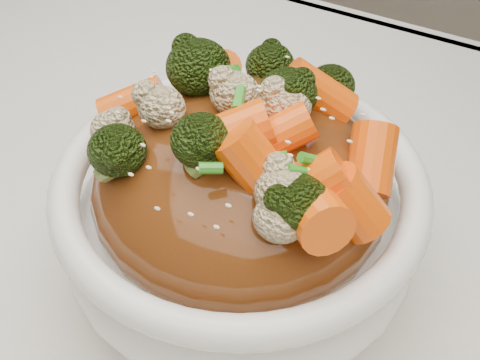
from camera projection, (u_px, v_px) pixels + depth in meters
The scene contains 8 objects.
tablecloth at pixel (213, 292), 0.40m from camera, with size 1.20×0.80×0.04m, color white.
bowl at pixel (240, 217), 0.37m from camera, with size 0.23×0.23×0.09m, color white, non-canonical shape.
sauce_base at pixel (240, 184), 0.35m from camera, with size 0.18×0.18×0.10m, color #592A0F.
carrots at pixel (240, 96), 0.30m from camera, with size 0.18×0.18×0.05m, color #FF5B08, non-canonical shape.
broccoli at pixel (240, 98), 0.30m from camera, with size 0.18×0.18×0.05m, color black, non-canonical shape.
cauliflower at pixel (240, 101), 0.30m from camera, with size 0.18×0.18×0.04m, color beige, non-canonical shape.
scallions at pixel (240, 95), 0.30m from camera, with size 0.14×0.14×0.02m, color #2C861F, non-canonical shape.
sesame_seeds at pixel (240, 95), 0.30m from camera, with size 0.16×0.16×0.01m, color beige, non-canonical shape.
Camera 1 is at (0.13, -0.19, 1.07)m, focal length 42.00 mm.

